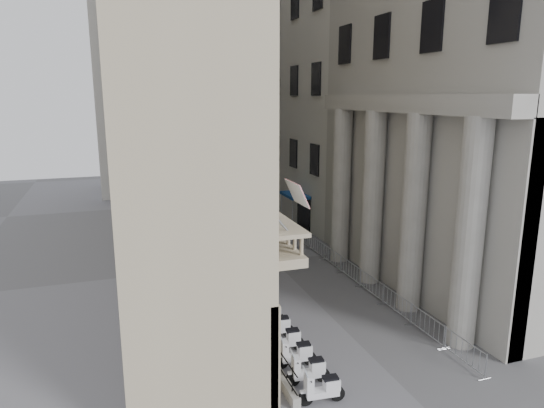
{
  "coord_description": "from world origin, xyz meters",
  "views": [
    {
      "loc": [
        -9.94,
        -9.98,
        10.77
      ],
      "look_at": [
        -0.98,
        16.64,
        4.5
      ],
      "focal_mm": 32.0,
      "sensor_mm": 36.0,
      "label": 1
    }
  ],
  "objects_px": {
    "security_tent": "(210,196)",
    "pedestrian_a": "(248,241)",
    "street_lamp": "(194,182)",
    "pedestrian_b": "(270,216)",
    "scooter_0": "(322,403)",
    "info_kiosk": "(231,245)"
  },
  "relations": [
    {
      "from": "security_tent",
      "to": "pedestrian_a",
      "type": "relative_size",
      "value": 2.15
    },
    {
      "from": "scooter_0",
      "to": "street_lamp",
      "type": "distance_m",
      "value": 23.14
    },
    {
      "from": "security_tent",
      "to": "pedestrian_a",
      "type": "distance_m",
      "value": 8.25
    },
    {
      "from": "scooter_0",
      "to": "pedestrian_a",
      "type": "xyz_separation_m",
      "value": [
        2.14,
        17.14,
        0.89
      ]
    },
    {
      "from": "pedestrian_a",
      "to": "street_lamp",
      "type": "bearing_deg",
      "value": -80.54
    },
    {
      "from": "street_lamp",
      "to": "pedestrian_a",
      "type": "distance_m",
      "value": 7.08
    },
    {
      "from": "info_kiosk",
      "to": "scooter_0",
      "type": "bearing_deg",
      "value": -107.86
    },
    {
      "from": "security_tent",
      "to": "street_lamp",
      "type": "distance_m",
      "value": 3.41
    },
    {
      "from": "info_kiosk",
      "to": "pedestrian_b",
      "type": "distance_m",
      "value": 8.61
    },
    {
      "from": "pedestrian_a",
      "to": "pedestrian_b",
      "type": "bearing_deg",
      "value": -136.29
    },
    {
      "from": "street_lamp",
      "to": "pedestrian_a",
      "type": "relative_size",
      "value": 4.07
    },
    {
      "from": "scooter_0",
      "to": "info_kiosk",
      "type": "height_order",
      "value": "info_kiosk"
    },
    {
      "from": "street_lamp",
      "to": "pedestrian_b",
      "type": "distance_m",
      "value": 7.49
    },
    {
      "from": "security_tent",
      "to": "street_lamp",
      "type": "height_order",
      "value": "street_lamp"
    },
    {
      "from": "pedestrian_b",
      "to": "street_lamp",
      "type": "bearing_deg",
      "value": 23.76
    },
    {
      "from": "scooter_0",
      "to": "pedestrian_b",
      "type": "height_order",
      "value": "pedestrian_b"
    },
    {
      "from": "security_tent",
      "to": "street_lamp",
      "type": "xyz_separation_m",
      "value": [
        -1.7,
        -2.43,
        1.68
      ]
    },
    {
      "from": "scooter_0",
      "to": "street_lamp",
      "type": "height_order",
      "value": "street_lamp"
    },
    {
      "from": "security_tent",
      "to": "pedestrian_b",
      "type": "distance_m",
      "value": 5.34
    },
    {
      "from": "scooter_0",
      "to": "street_lamp",
      "type": "relative_size",
      "value": 0.21
    },
    {
      "from": "info_kiosk",
      "to": "pedestrian_a",
      "type": "height_order",
      "value": "pedestrian_a"
    },
    {
      "from": "street_lamp",
      "to": "security_tent",
      "type": "bearing_deg",
      "value": 30.3
    }
  ]
}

